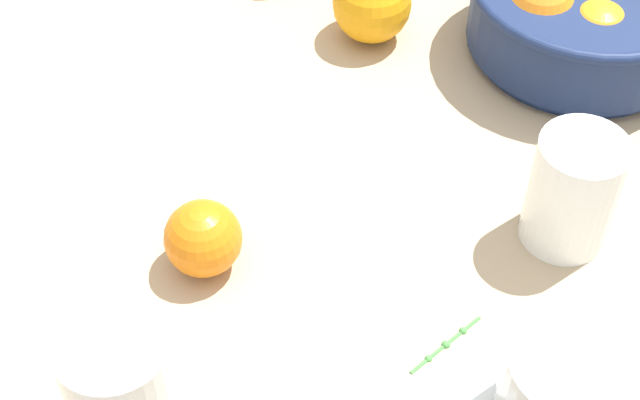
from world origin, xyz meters
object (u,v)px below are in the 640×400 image
(loose_orange_1, at_px, (372,4))
(loose_orange_2, at_px, (203,238))
(juice_glass, at_px, (125,394))
(fruit_bowl, at_px, (589,4))
(second_glass, at_px, (571,197))

(loose_orange_1, relative_size, loose_orange_2, 1.25)
(juice_glass, bearing_deg, loose_orange_2, 93.71)
(juice_glass, distance_m, loose_orange_1, 0.49)
(fruit_bowl, bearing_deg, second_glass, -85.37)
(loose_orange_2, bearing_deg, second_glass, 24.26)
(fruit_bowl, relative_size, juice_glass, 2.12)
(loose_orange_1, bearing_deg, fruit_bowl, 12.78)
(second_glass, bearing_deg, fruit_bowl, 94.63)
(loose_orange_1, distance_m, loose_orange_2, 0.33)
(loose_orange_1, xyz_separation_m, loose_orange_2, (-0.05, -0.33, -0.01))
(fruit_bowl, bearing_deg, juice_glass, -114.50)
(fruit_bowl, distance_m, loose_orange_1, 0.21)
(juice_glass, height_order, loose_orange_2, juice_glass)
(juice_glass, height_order, loose_orange_1, juice_glass)
(juice_glass, bearing_deg, loose_orange_1, 85.80)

